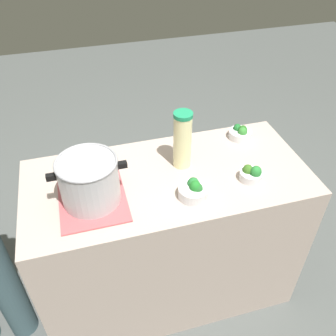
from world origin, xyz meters
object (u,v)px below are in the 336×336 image
object	(u,v)px
cooking_pot	(89,180)
broccoli_bowl_center	(241,133)
broccoli_bowl_front	(194,190)
broccoli_bowl_back	(251,174)
lemonade_pitcher	(182,140)

from	to	relation	value
cooking_pot	broccoli_bowl_center	world-z (taller)	cooking_pot
cooking_pot	broccoli_bowl_front	world-z (taller)	cooking_pot
cooking_pot	broccoli_bowl_back	bearing A→B (deg)	175.16
broccoli_bowl_front	broccoli_bowl_center	distance (m)	0.52
broccoli_bowl_front	lemonade_pitcher	bearing A→B (deg)	-94.23
lemonade_pitcher	broccoli_bowl_front	xyz separation A→B (m)	(0.02, 0.22, -0.11)
broccoli_bowl_center	broccoli_bowl_back	xyz separation A→B (m)	(0.09, 0.32, 0.00)
lemonade_pitcher	broccoli_bowl_back	world-z (taller)	lemonade_pitcher
broccoli_bowl_front	cooking_pot	bearing A→B (deg)	-12.45
broccoli_bowl_back	lemonade_pitcher	bearing A→B (deg)	-35.00
cooking_pot	broccoli_bowl_center	bearing A→B (deg)	-162.11
broccoli_bowl_front	broccoli_bowl_center	xyz separation A→B (m)	(-0.38, -0.35, -0.00)
lemonade_pitcher	broccoli_bowl_center	distance (m)	0.40
lemonade_pitcher	broccoli_bowl_back	bearing A→B (deg)	145.00
cooking_pot	broccoli_bowl_center	distance (m)	0.84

